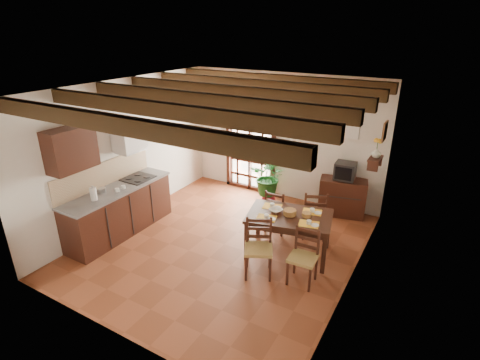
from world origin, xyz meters
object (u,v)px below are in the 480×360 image
Objects in this scene: sideboard at (342,197)px; chair_far_right at (314,222)px; chair_far_left at (277,218)px; crt_tv at (345,171)px; chair_near_left at (258,258)px; potted_plant at (269,179)px; dining_table at (289,220)px; kitchen_counter at (120,210)px; pendant_lamp at (296,137)px; chair_near_right at (302,267)px.

chair_far_right is at bearing -113.63° from sideboard.
chair_far_left is 0.94× the size of sideboard.
chair_near_left is at bearing -105.71° from crt_tv.
chair_near_left is at bearing -115.51° from sideboard.
potted_plant reaches higher than sideboard.
crt_tv is at bearing -103.52° from sideboard.
chair_far_right is 1.16m from sideboard.
chair_far_left is 1.72m from crt_tv.
chair_far_left is (-0.50, 0.62, -0.38)m from dining_table.
kitchen_counter is 3.61m from pendant_lamp.
chair_near_left is at bearing -67.66° from potted_plant.
dining_table is at bearing -90.00° from pendant_lamp.
kitchen_counter is 4.46m from sideboard.
chair_far_left is at bearing 134.15° from pendant_lamp.
crt_tv reaches higher than sideboard.
chair_near_left is at bearing 2.82° from kitchen_counter.
sideboard is at bearing 65.68° from dining_table.
chair_near_right is (3.57, 0.30, -0.20)m from kitchen_counter.
chair_far_right is (-0.32, 1.39, 0.02)m from chair_near_right.
crt_tv is 2.15m from pendant_lamp.
pendant_lamp reaches higher than chair_far_right.
chair_near_right is at bearing -55.05° from pendant_lamp.
crt_tv is (0.39, 1.91, 0.33)m from dining_table.
sideboard is at bearing 39.29° from kitchen_counter.
crt_tv is at bearing 77.93° from pendant_lamp.
pendant_lamp is (1.19, -1.59, 1.51)m from potted_plant.
kitchen_counter reaches higher than chair_near_left.
chair_near_left is 2.82m from crt_tv.
chair_near_right reaches higher than dining_table.
dining_table is 1.67× the size of sideboard.
chair_near_left is (2.88, 0.14, -0.18)m from kitchen_counter.
chair_far_left is at bearing -9.53° from chair_far_right.
chair_far_right reaches higher than chair_near_right.
chair_near_left is at bearing 54.32° from chair_far_right.
dining_table is at bearing -105.15° from crt_tv.
sideboard is (0.39, 1.91, -0.26)m from dining_table.
chair_near_right is at bearing 80.58° from chair_far_right.
chair_far_left is 1.03× the size of pendant_lamp.
pendant_lamp reaches higher than potted_plant.
potted_plant is at bearing 54.27° from kitchen_counter.
crt_tv is (-0.11, 2.52, 0.71)m from chair_near_right.
potted_plant is (-1.58, -0.22, -0.41)m from crt_tv.
kitchen_counter is at bearing -154.23° from sideboard.
dining_table is 1.78× the size of chair_far_left.
pendant_lamp is at bearing 122.19° from chair_near_right.
chair_near_right is 1.59m from chair_far_left.
chair_near_left is 0.70m from chair_near_right.
potted_plant reaches higher than dining_table.
chair_near_left is (-0.18, -0.77, -0.36)m from dining_table.
chair_near_right is 0.40× the size of potted_plant.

